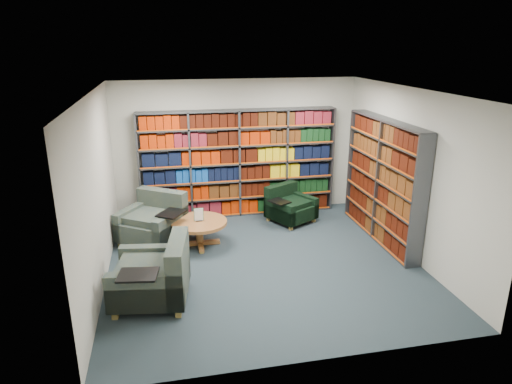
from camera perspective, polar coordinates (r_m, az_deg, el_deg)
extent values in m
cube|color=black|center=(7.67, 0.93, -8.90)|extent=(5.00, 5.00, 0.01)
cube|color=white|center=(6.85, 1.05, 12.49)|extent=(5.00, 5.00, 0.01)
cube|color=#B5B3A5|center=(9.51, -2.35, 5.54)|extent=(5.00, 0.01, 2.80)
cube|color=#B5B3A5|center=(4.88, 7.51, -7.32)|extent=(5.00, 0.01, 2.80)
cube|color=#B5B3A5|center=(7.04, -19.32, -0.10)|extent=(0.01, 5.00, 2.80)
cube|color=#B5B3A5|center=(8.05, 18.68, 2.20)|extent=(0.01, 5.00, 2.80)
cube|color=#47494F|center=(9.42, -2.16, 3.54)|extent=(4.00, 0.28, 2.20)
cube|color=silver|center=(9.55, -2.29, 3.74)|extent=(4.00, 0.02, 2.20)
cube|color=#D84C0A|center=(9.30, -2.03, 3.34)|extent=(4.00, 0.01, 2.20)
cube|color=maroon|center=(9.70, -2.10, -1.73)|extent=(3.88, 0.21, 0.29)
cube|color=maroon|center=(9.58, -2.12, 0.33)|extent=(3.88, 0.21, 0.29)
cube|color=black|center=(9.47, -2.15, 2.44)|extent=(3.88, 0.21, 0.29)
cube|color=black|center=(9.38, -2.18, 4.59)|extent=(3.88, 0.21, 0.29)
cube|color=#9B1F00|center=(9.30, -2.20, 6.79)|extent=(3.88, 0.21, 0.29)
cube|color=#9B1F00|center=(9.24, -2.23, 9.02)|extent=(3.88, 0.21, 0.29)
cube|color=#47494F|center=(8.55, 15.54, 1.32)|extent=(0.28, 2.50, 2.20)
cube|color=silver|center=(8.61, 16.31, 1.37)|extent=(0.02, 2.50, 2.20)
cube|color=#D84C0A|center=(8.49, 14.76, 1.28)|extent=(0.02, 2.50, 2.20)
cube|color=#320C03|center=(8.85, 15.04, -4.39)|extent=(0.21, 2.38, 0.29)
cube|color=#320C03|center=(8.72, 15.24, -2.17)|extent=(0.21, 2.38, 0.29)
cube|color=#320C03|center=(8.61, 15.44, 0.12)|extent=(0.21, 2.38, 0.29)
cube|color=#320C03|center=(8.50, 15.64, 2.47)|extent=(0.21, 2.38, 0.29)
cube|color=#47220A|center=(8.41, 15.86, 4.87)|extent=(0.21, 2.38, 0.29)
cube|color=#320C03|center=(8.34, 16.07, 7.32)|extent=(0.21, 2.38, 0.29)
cube|color=#011732|center=(8.51, -12.87, -4.38)|extent=(1.36, 1.36, 0.35)
cube|color=#011732|center=(8.73, -11.56, -2.18)|extent=(0.93, 0.73, 0.78)
cube|color=#011732|center=(8.71, -15.15, -3.41)|extent=(0.67, 0.90, 0.52)
cube|color=#011732|center=(8.26, -10.54, -4.28)|extent=(0.67, 0.90, 0.52)
cube|color=black|center=(8.09, -10.53, -2.62)|extent=(0.57, 0.60, 0.03)
cube|color=olive|center=(8.54, -16.53, -6.30)|extent=(0.11, 0.11, 0.11)
cube|color=olive|center=(8.09, -12.00, -7.33)|extent=(0.11, 0.11, 0.11)
cube|color=olive|center=(9.12, -13.43, -4.41)|extent=(0.11, 0.11, 0.11)
cube|color=olive|center=(8.70, -9.07, -5.26)|extent=(0.11, 0.11, 0.11)
cube|color=black|center=(9.30, 4.41, -2.35)|extent=(1.08, 1.08, 0.28)
cube|color=black|center=(9.44, 3.12, -0.85)|extent=(0.78, 0.54, 0.63)
cube|color=black|center=(9.05, 2.92, -2.42)|extent=(0.49, 0.75, 0.42)
cube|color=black|center=(9.50, 5.85, -1.48)|extent=(0.49, 0.75, 0.42)
cube|color=black|center=(8.92, 2.93, -1.19)|extent=(0.45, 0.48, 0.02)
cube|color=olive|center=(8.94, 4.37, -4.50)|extent=(0.08, 0.08, 0.09)
cube|color=olive|center=(9.38, 7.20, -3.47)|extent=(0.08, 0.08, 0.09)
cube|color=olive|center=(9.37, 1.56, -3.34)|extent=(0.08, 0.08, 0.09)
cube|color=olive|center=(9.79, 4.39, -2.41)|extent=(0.08, 0.08, 0.09)
cube|color=#011732|center=(6.67, -13.02, -10.94)|extent=(1.16, 1.16, 0.36)
cube|color=#011732|center=(6.51, -9.69, -9.25)|extent=(0.38, 1.04, 0.81)
cube|color=#011732|center=(7.00, -12.50, -8.60)|extent=(1.03, 0.31, 0.54)
cube|color=#011732|center=(6.26, -13.72, -12.12)|extent=(1.03, 0.31, 0.54)
cube|color=black|center=(6.08, -14.55, -9.99)|extent=(0.55, 0.45, 0.03)
cube|color=olive|center=(7.22, -15.66, -10.91)|extent=(0.09, 0.09, 0.11)
cube|color=olive|center=(6.53, -17.20, -14.45)|extent=(0.09, 0.09, 0.11)
cube|color=olive|center=(7.09, -8.94, -11.01)|extent=(0.09, 0.09, 0.11)
cube|color=olive|center=(6.38, -9.67, -14.67)|extent=(0.09, 0.09, 0.11)
cylinder|color=#9E613E|center=(8.18, -7.13, -3.79)|extent=(1.00, 1.00, 0.06)
cylinder|color=#9E613E|center=(8.26, -7.07, -5.22)|extent=(0.13, 0.13, 0.40)
cube|color=#9E613E|center=(8.33, -7.02, -6.33)|extent=(0.72, 0.09, 0.07)
cube|color=#9E613E|center=(8.33, -7.02, -6.33)|extent=(0.09, 0.72, 0.07)
cube|color=black|center=(8.17, -7.14, -3.58)|extent=(0.11, 0.06, 0.01)
cube|color=white|center=(8.12, -7.17, -2.82)|extent=(0.15, 0.01, 0.22)
cube|color=#145926|center=(8.13, -7.18, -2.80)|extent=(0.17, 0.00, 0.24)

